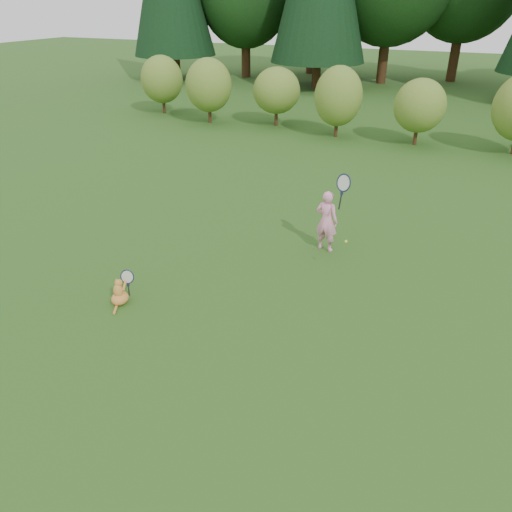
% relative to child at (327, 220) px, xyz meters
% --- Properties ---
extents(ground, '(100.00, 100.00, 0.00)m').
position_rel_child_xyz_m(ground, '(-0.93, -2.92, -0.71)').
color(ground, '#1F4C15').
rests_on(ground, ground).
extents(shrub_row, '(28.00, 3.00, 2.80)m').
position_rel_child_xyz_m(shrub_row, '(-0.93, 10.08, 0.69)').
color(shrub_row, olive).
rests_on(shrub_row, ground).
extents(child, '(0.79, 0.50, 2.04)m').
position_rel_child_xyz_m(child, '(0.00, 0.00, 0.00)').
color(child, pink).
rests_on(child, ground).
extents(cat, '(0.35, 0.66, 0.69)m').
position_rel_child_xyz_m(cat, '(-2.78, -3.57, -0.46)').
color(cat, '#BD5E24').
rests_on(cat, ground).
extents(tennis_ball, '(0.06, 0.06, 0.06)m').
position_rel_child_xyz_m(tennis_ball, '(0.68, -1.06, 0.09)').
color(tennis_ball, '#C1E71B').
rests_on(tennis_ball, ground).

